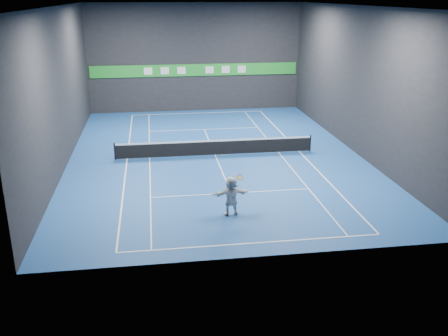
{
  "coord_description": "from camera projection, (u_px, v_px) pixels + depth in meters",
  "views": [
    {
      "loc": [
        -3.81,
        -29.78,
        9.68
      ],
      "look_at": [
        -0.42,
        -6.73,
        1.5
      ],
      "focal_mm": 40.0,
      "sensor_mm": 36.0,
      "label": 1
    }
  ],
  "objects": [
    {
      "name": "wall_right",
      "position": [
        357.0,
        81.0,
        31.27
      ],
      "size": [
        0.1,
        26.0,
        9.0
      ],
      "primitive_type": "cube",
      "color": "black",
      "rests_on": "ground"
    },
    {
      "name": "sideline_doubles_right",
      "position": [
        299.0,
        151.0,
        32.28
      ],
      "size": [
        0.08,
        23.78,
        0.01
      ],
      "primitive_type": "cube",
      "color": "white",
      "rests_on": "ground"
    },
    {
      "name": "sideline_singles_left",
      "position": [
        150.0,
        158.0,
        30.97
      ],
      "size": [
        0.06,
        23.78,
        0.01
      ],
      "primitive_type": "cube",
      "color": "white",
      "rests_on": "ground"
    },
    {
      "name": "wall_left",
      "position": [
        61.0,
        88.0,
        28.81
      ],
      "size": [
        0.1,
        26.0,
        9.0
      ],
      "primitive_type": "cube",
      "color": "black",
      "rests_on": "ground"
    },
    {
      "name": "service_line_near",
      "position": [
        231.0,
        193.0,
        25.56
      ],
      "size": [
        8.23,
        0.06,
        0.01
      ],
      "primitive_type": "cube",
      "color": "white",
      "rests_on": "ground"
    },
    {
      "name": "wall_back",
      "position": [
        195.0,
        58.0,
        42.18
      ],
      "size": [
        18.0,
        0.1,
        9.0
      ],
      "primitive_type": "cube",
      "color": "black",
      "rests_on": "ground"
    },
    {
      "name": "wall_front",
      "position": [
        261.0,
        146.0,
        17.91
      ],
      "size": [
        18.0,
        0.1,
        9.0
      ],
      "primitive_type": "cube",
      "color": "black",
      "rests_on": "ground"
    },
    {
      "name": "sideline_singles_right",
      "position": [
        278.0,
        152.0,
        32.09
      ],
      "size": [
        0.06,
        23.78,
        0.01
      ],
      "primitive_type": "cube",
      "color": "white",
      "rests_on": "ground"
    },
    {
      "name": "tennis_net",
      "position": [
        215.0,
        147.0,
        31.35
      ],
      "size": [
        12.5,
        0.1,
        1.07
      ],
      "color": "black",
      "rests_on": "ground"
    },
    {
      "name": "ground",
      "position": [
        215.0,
        155.0,
        31.53
      ],
      "size": [
        26.0,
        26.0,
        0.0
      ],
      "primitive_type": "plane",
      "color": "#1A4991",
      "rests_on": "ground"
    },
    {
      "name": "sideline_doubles_left",
      "position": [
        127.0,
        159.0,
        30.78
      ],
      "size": [
        0.08,
        23.78,
        0.01
      ],
      "primitive_type": "cube",
      "color": "white",
      "rests_on": "ground"
    },
    {
      "name": "tennis_ball",
      "position": [
        222.0,
        156.0,
        22.27
      ],
      "size": [
        0.07,
        0.07,
        0.07
      ],
      "primitive_type": "sphere",
      "color": "#F2F629",
      "rests_on": "player"
    },
    {
      "name": "sponsor_banner",
      "position": [
        195.0,
        70.0,
        42.45
      ],
      "size": [
        17.64,
        0.11,
        1.0
      ],
      "color": "green",
      "rests_on": "wall_back"
    },
    {
      "name": "player",
      "position": [
        231.0,
        196.0,
        22.81
      ],
      "size": [
        1.75,
        0.7,
        1.85
      ],
      "primitive_type": "imported",
      "rotation": [
        0.0,
        0.0,
        3.23
      ],
      "color": "silver",
      "rests_on": "ground"
    },
    {
      "name": "center_service_line",
      "position": [
        215.0,
        155.0,
        31.53
      ],
      "size": [
        0.06,
        12.8,
        0.01
      ],
      "primitive_type": "cube",
      "color": "white",
      "rests_on": "ground"
    },
    {
      "name": "ceiling",
      "position": [
        214.0,
        6.0,
        28.55
      ],
      "size": [
        26.0,
        26.0,
        0.0
      ],
      "primitive_type": "plane",
      "color": "black",
      "rests_on": "ground"
    },
    {
      "name": "service_line_far",
      "position": [
        204.0,
        129.0,
        37.51
      ],
      "size": [
        8.23,
        0.06,
        0.01
      ],
      "primitive_type": "cube",
      "color": "white",
      "rests_on": "ground"
    },
    {
      "name": "baseline_near",
      "position": [
        252.0,
        243.0,
        20.43
      ],
      "size": [
        10.98,
        0.08,
        0.01
      ],
      "primitive_type": "cube",
      "color": "white",
      "rests_on": "ground"
    },
    {
      "name": "tennis_racket",
      "position": [
        239.0,
        178.0,
        22.63
      ],
      "size": [
        0.4,
        0.35,
        0.66
      ],
      "color": "red",
      "rests_on": "player"
    },
    {
      "name": "baseline_far",
      "position": [
        197.0,
        113.0,
        42.63
      ],
      "size": [
        10.98,
        0.08,
        0.01
      ],
      "primitive_type": "cube",
      "color": "white",
      "rests_on": "ground"
    }
  ]
}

